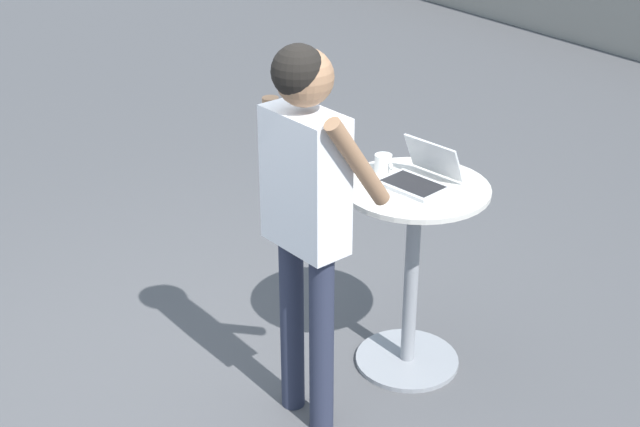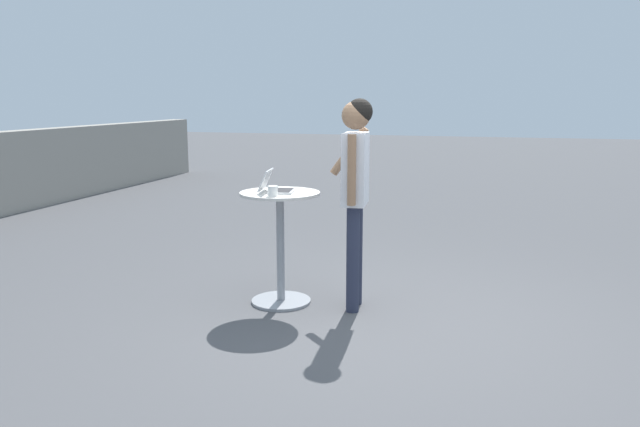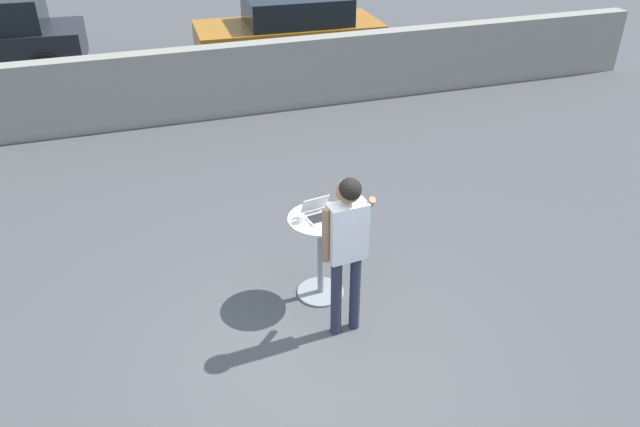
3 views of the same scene
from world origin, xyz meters
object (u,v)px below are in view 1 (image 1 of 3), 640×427
at_px(coffee_mug, 383,163).
at_px(standing_person, 305,194).
at_px(cafe_table, 412,259).
at_px(laptop, 420,175).

xyz_separation_m(coffee_mug, standing_person, (0.27, -0.64, 0.11)).
relative_size(cafe_table, standing_person, 0.55).
distance_m(laptop, coffee_mug, 0.22).
distance_m(cafe_table, standing_person, 0.85).
height_order(cafe_table, standing_person, standing_person).
relative_size(coffee_mug, standing_person, 0.06).
bearing_deg(coffee_mug, laptop, 12.36).
height_order(cafe_table, coffee_mug, coffee_mug).
xyz_separation_m(cafe_table, laptop, (-0.01, 0.03, 0.43)).
bearing_deg(coffee_mug, cafe_table, 4.50).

